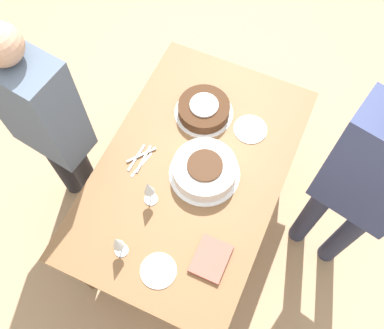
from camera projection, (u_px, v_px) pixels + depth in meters
ground_plane at (192, 217)px, 2.90m from camera, size 12.00×12.00×0.00m
dining_table at (192, 178)px, 2.32m from camera, size 1.46×0.93×0.77m
cake_center_white at (205, 169)px, 2.16m from camera, size 0.37×0.37×0.11m
cake_front_chocolate at (204, 109)px, 2.33m from camera, size 0.32×0.32×0.09m
wine_glass_near at (117, 243)px, 1.91m from camera, size 0.07×0.07×0.19m
wine_glass_far at (149, 189)px, 2.02m from camera, size 0.07×0.07×0.20m
dessert_plate_left at (250, 129)px, 2.32m from camera, size 0.18×0.18×0.01m
dessert_plate_right at (158, 271)px, 1.98m from camera, size 0.17×0.17×0.01m
fork_pile at (141, 159)px, 2.24m from camera, size 0.20×0.11×0.01m
napkin_stack at (211, 259)px, 2.00m from camera, size 0.19×0.15×0.02m
person_cutting at (45, 121)px, 2.12m from camera, size 0.27×0.43×1.60m
person_watching at (366, 183)px, 1.93m from camera, size 0.30×0.44×1.65m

